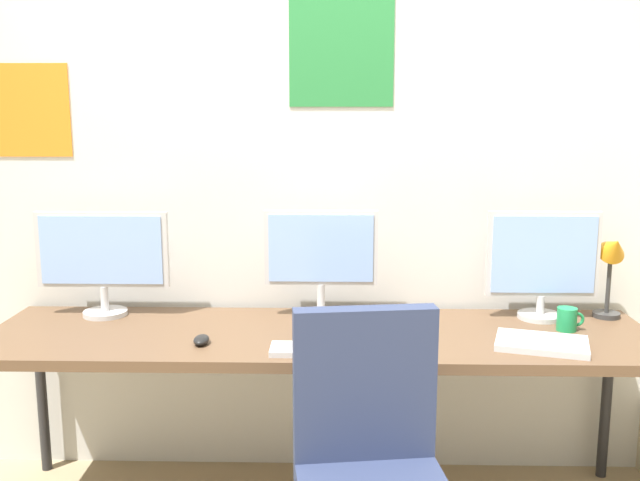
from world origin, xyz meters
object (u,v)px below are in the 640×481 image
at_px(desk_lamp, 613,261).
at_px(monitor_center, 321,257).
at_px(computer_mouse, 201,340).
at_px(laptop_closed, 542,343).
at_px(monitor_left, 102,257).
at_px(keyboard_main, 318,349).
at_px(coffee_mug, 567,319).
at_px(desk, 320,344).
at_px(monitor_right, 543,261).

bearing_deg(desk_lamp, monitor_center, 179.94).
relative_size(desk_lamp, computer_mouse, 3.87).
distance_m(monitor_center, laptop_closed, 0.92).
height_order(computer_mouse, laptop_closed, computer_mouse).
bearing_deg(monitor_left, keyboard_main, -26.17).
height_order(monitor_left, desk_lamp, monitor_left).
relative_size(computer_mouse, coffee_mug, 0.91).
bearing_deg(laptop_closed, monitor_left, -175.51).
distance_m(monitor_left, computer_mouse, 0.64).
bearing_deg(computer_mouse, keyboard_main, -10.41).
bearing_deg(monitor_center, coffee_mug, -9.81).
height_order(desk, computer_mouse, computer_mouse).
relative_size(desk, computer_mouse, 26.67).
bearing_deg(computer_mouse, laptop_closed, 0.09).
xyz_separation_m(monitor_left, laptop_closed, (1.71, -0.36, -0.24)).
xyz_separation_m(desk_lamp, laptop_closed, (-0.37, -0.36, -0.23)).
height_order(desk_lamp, laptop_closed, desk_lamp).
relative_size(desk, coffee_mug, 24.15).
bearing_deg(monitor_center, desk_lamp, -0.06).
distance_m(monitor_left, laptop_closed, 1.76).
distance_m(desk, monitor_right, 0.97).
bearing_deg(monitor_left, laptop_closed, -11.97).
height_order(monitor_right, laptop_closed, monitor_right).
distance_m(desk, computer_mouse, 0.46).
xyz_separation_m(desk, coffee_mug, (0.96, 0.05, 0.09)).
distance_m(desk, keyboard_main, 0.24).
distance_m(desk, monitor_center, 0.37).
relative_size(desk, laptop_closed, 8.00).
height_order(desk, coffee_mug, coffee_mug).
bearing_deg(monitor_right, keyboard_main, -153.83).
height_order(monitor_right, desk_lamp, monitor_right).
bearing_deg(coffee_mug, desk, -177.22).
height_order(monitor_left, laptop_closed, monitor_left).
relative_size(laptop_closed, coffee_mug, 3.02).
bearing_deg(keyboard_main, computer_mouse, 169.59).
distance_m(monitor_center, keyboard_main, 0.51).
bearing_deg(monitor_left, computer_mouse, -37.63).
bearing_deg(keyboard_main, monitor_right, 26.17).
bearing_deg(desk, monitor_left, 166.73).
xyz_separation_m(keyboard_main, coffee_mug, (0.96, 0.28, 0.04)).
distance_m(computer_mouse, laptop_closed, 1.23).
xyz_separation_m(desk, laptop_closed, (0.81, -0.15, 0.06)).
relative_size(monitor_left, computer_mouse, 5.67).
bearing_deg(computer_mouse, monitor_right, 15.31).
bearing_deg(coffee_mug, keyboard_main, -163.91).
height_order(desk, keyboard_main, keyboard_main).
relative_size(desk, keyboard_main, 7.60).
distance_m(monitor_left, monitor_center, 0.90).
xyz_separation_m(monitor_center, desk_lamp, (1.18, -0.00, -0.01)).
height_order(monitor_left, monitor_center, monitor_center).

